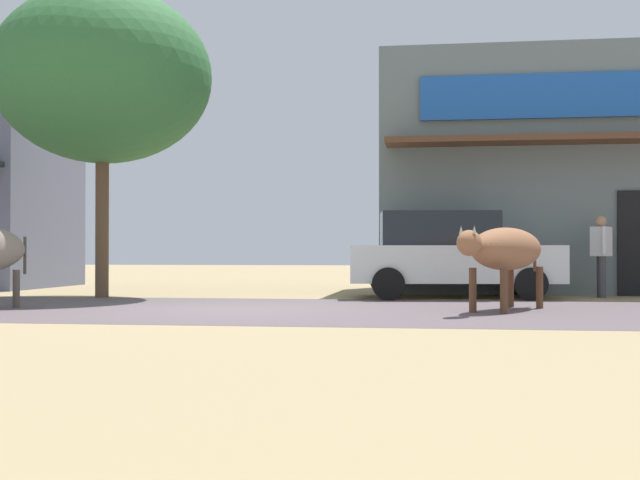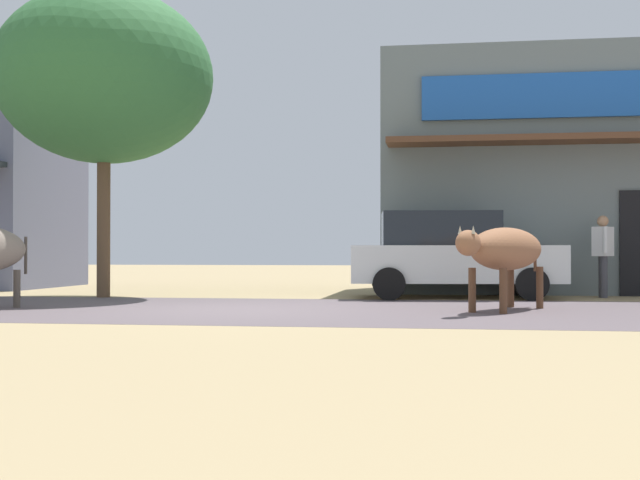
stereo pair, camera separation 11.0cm
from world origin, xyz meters
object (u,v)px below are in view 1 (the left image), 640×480
Objects in this scene: cow_far_dark at (505,250)px; roadside_tree at (103,77)px; parked_hatchback_car at (449,254)px; pedestrian_by_shop at (601,250)px.

roadside_tree is at bearing 160.40° from cow_far_dark.
cow_far_dark is (0.82, -3.45, 0.07)m from parked_hatchback_car.
cow_far_dark is at bearing -19.60° from roadside_tree.
roadside_tree is 3.78× the size of pedestrian_by_shop.
roadside_tree reaches higher than parked_hatchback_car.
cow_far_dark is at bearing -76.71° from parked_hatchback_car.
parked_hatchback_car is at bearing 103.29° from cow_far_dark.
parked_hatchback_car is 2.61× the size of pedestrian_by_shop.
parked_hatchback_car reaches higher than pedestrian_by_shop.
roadside_tree is at bearing -173.15° from parked_hatchback_car.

